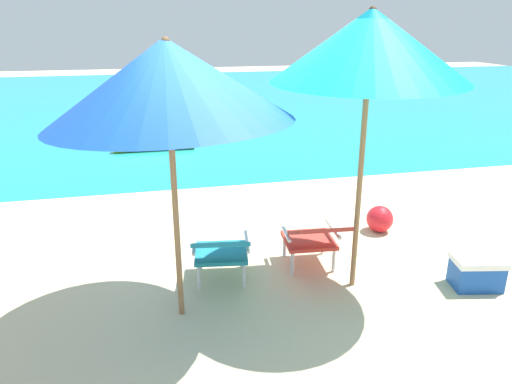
# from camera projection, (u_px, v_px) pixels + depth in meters

# --- Properties ---
(ground_plane) EXTENTS (40.00, 40.00, 0.00)m
(ground_plane) POSITION_uv_depth(u_px,v_px,m) (214.00, 170.00, 8.50)
(ground_plane) COLOR beige
(ocean_band) EXTENTS (40.00, 18.00, 0.01)m
(ocean_band) POSITION_uv_depth(u_px,v_px,m) (179.00, 100.00, 15.90)
(ocean_band) COLOR teal
(ocean_band) RESTS_ON ground_plane
(swim_buoy) EXTENTS (1.60, 0.18, 0.18)m
(swim_buoy) POSITION_uv_depth(u_px,v_px,m) (154.00, 146.00, 9.68)
(swim_buoy) COLOR yellow
(swim_buoy) RESTS_ON ocean_band
(lounge_chair_left) EXTENTS (0.66, 0.94, 0.68)m
(lounge_chair_left) POSITION_uv_depth(u_px,v_px,m) (221.00, 250.00, 4.62)
(lounge_chair_left) COLOR teal
(lounge_chair_left) RESTS_ON ground_plane
(lounge_chair_right) EXTENTS (0.61, 0.92, 0.68)m
(lounge_chair_right) POSITION_uv_depth(u_px,v_px,m) (313.00, 236.00, 4.90)
(lounge_chair_right) COLOR red
(lounge_chair_right) RESTS_ON ground_plane
(beach_umbrella_left) EXTENTS (2.74, 2.74, 2.42)m
(beach_umbrella_left) POSITION_uv_depth(u_px,v_px,m) (168.00, 81.00, 3.63)
(beach_umbrella_left) COLOR olive
(beach_umbrella_left) RESTS_ON ground_plane
(beach_umbrella_right) EXTENTS (2.36, 2.37, 2.61)m
(beach_umbrella_right) POSITION_uv_depth(u_px,v_px,m) (370.00, 46.00, 4.02)
(beach_umbrella_right) COLOR olive
(beach_umbrella_right) RESTS_ON ground_plane
(beach_ball) EXTENTS (0.33, 0.33, 0.33)m
(beach_ball) POSITION_uv_depth(u_px,v_px,m) (380.00, 219.00, 5.95)
(beach_ball) COLOR red
(beach_ball) RESTS_ON ground_plane
(cooler_box) EXTENTS (0.52, 0.41, 0.32)m
(cooler_box) POSITION_uv_depth(u_px,v_px,m) (477.00, 272.00, 4.69)
(cooler_box) COLOR #194CA5
(cooler_box) RESTS_ON ground_plane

